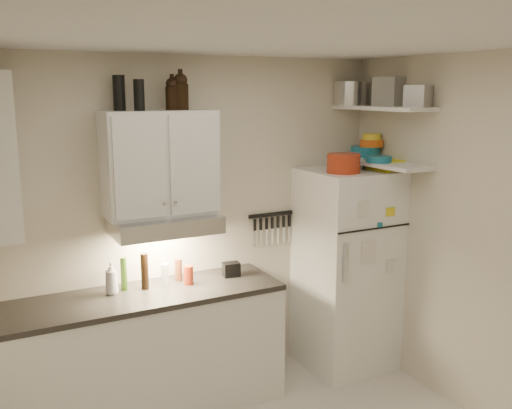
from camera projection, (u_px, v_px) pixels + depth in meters
name	position (u px, v px, depth m)	size (l,w,h in m)	color
ceiling	(294.00, 36.00, 2.90)	(3.20, 3.00, 0.02)	silver
back_wall	(192.00, 225.00, 4.47)	(3.20, 0.02, 2.60)	beige
right_wall	(493.00, 245.00, 3.89)	(0.02, 3.00, 2.60)	beige
base_cabinet	(139.00, 358.00, 4.12)	(2.10, 0.60, 0.88)	white
countertop	(136.00, 297.00, 4.03)	(2.10, 0.62, 0.04)	#292623
upper_cabinet	(160.00, 163.00, 4.08)	(0.80, 0.33, 0.75)	white
range_hood	(165.00, 224.00, 4.11)	(0.76, 0.46, 0.12)	silver
fridge	(346.00, 269.00, 4.82)	(0.70, 0.68, 1.70)	white
shelf_hi	(382.00, 108.00, 4.53)	(0.30, 0.95, 0.03)	white
shelf_lo	(380.00, 163.00, 4.62)	(0.30, 0.95, 0.03)	white
knife_strip	(271.00, 214.00, 4.76)	(0.42, 0.02, 0.03)	black
dutch_oven	(343.00, 163.00, 4.48)	(0.26, 0.26, 0.15)	#9E2A12
book_stack	(386.00, 165.00, 4.63)	(0.21, 0.26, 0.09)	yellow
spice_jar	(360.00, 164.00, 4.70)	(0.06, 0.06, 0.09)	silver
stock_pot	(350.00, 93.00, 4.80)	(0.27, 0.27, 0.20)	silver
tin_a	(391.00, 92.00, 4.52)	(0.23, 0.20, 0.23)	#AAAAAD
tin_b	(418.00, 96.00, 4.21)	(0.16, 0.16, 0.16)	#AAAAAD
bowl_teal	(365.00, 152.00, 4.82)	(0.25, 0.25, 0.10)	#176680
bowl_orange	(371.00, 143.00, 4.79)	(0.20, 0.20, 0.06)	#D15613
bowl_yellow	(372.00, 137.00, 4.78)	(0.15, 0.15, 0.05)	gold
plates	(379.00, 159.00, 4.54)	(0.21, 0.21, 0.05)	#176680
growler_a	(172.00, 93.00, 4.01)	(0.10, 0.10, 0.23)	black
growler_b	(181.00, 91.00, 4.03)	(0.11, 0.11, 0.26)	black
thermos_a	(139.00, 95.00, 3.89)	(0.07, 0.07, 0.21)	black
thermos_b	(119.00, 93.00, 3.92)	(0.08, 0.08, 0.24)	black
soap_bottle	(111.00, 276.00, 4.01)	(0.10, 0.10, 0.27)	white
pepper_mill	(178.00, 270.00, 4.31)	(0.05, 0.05, 0.17)	brown
oil_bottle	(124.00, 274.00, 4.10)	(0.05, 0.05, 0.24)	#355B16
vinegar_bottle	(145.00, 271.00, 4.12)	(0.06, 0.06, 0.27)	black
clear_bottle	(165.00, 274.00, 4.22)	(0.05, 0.05, 0.16)	silver
red_jar	(188.00, 275.00, 4.23)	(0.07, 0.07, 0.14)	#9E2A12
caddy	(231.00, 269.00, 4.42)	(0.13, 0.09, 0.11)	black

